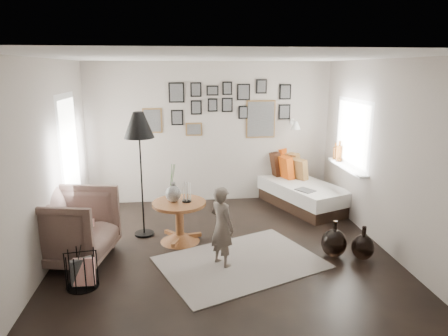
{
  "coord_description": "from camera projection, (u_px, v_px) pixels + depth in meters",
  "views": [
    {
      "loc": [
        -0.56,
        -4.94,
        2.47
      ],
      "look_at": [
        0.05,
        0.5,
        1.1
      ],
      "focal_mm": 32.0,
      "sensor_mm": 36.0,
      "label": 1
    }
  ],
  "objects": [
    {
      "name": "ground",
      "position": [
        224.0,
        255.0,
        5.43
      ],
      "size": [
        4.8,
        4.8,
        0.0
      ],
      "primitive_type": "plane",
      "color": "black",
      "rests_on": "ground"
    },
    {
      "name": "wall_back",
      "position": [
        210.0,
        133.0,
        7.42
      ],
      "size": [
        4.5,
        0.0,
        4.5
      ],
      "primitive_type": "plane",
      "rotation": [
        1.57,
        0.0,
        0.0
      ],
      "color": "#A89D93",
      "rests_on": "ground"
    },
    {
      "name": "wall_front",
      "position": [
        263.0,
        240.0,
        2.8
      ],
      "size": [
        4.5,
        0.0,
        4.5
      ],
      "primitive_type": "plane",
      "rotation": [
        -1.57,
        0.0,
        0.0
      ],
      "color": "#A89D93",
      "rests_on": "ground"
    },
    {
      "name": "wall_left",
      "position": [
        42.0,
        167.0,
        4.87
      ],
      "size": [
        0.0,
        4.8,
        4.8
      ],
      "primitive_type": "plane",
      "rotation": [
        1.57,
        0.0,
        1.57
      ],
      "color": "#A89D93",
      "rests_on": "ground"
    },
    {
      "name": "wall_right",
      "position": [
        391.0,
        158.0,
        5.35
      ],
      "size": [
        0.0,
        4.8,
        4.8
      ],
      "primitive_type": "plane",
      "rotation": [
        1.57,
        0.0,
        -1.57
      ],
      "color": "#A89D93",
      "rests_on": "ground"
    },
    {
      "name": "ceiling",
      "position": [
        224.0,
        57.0,
        4.8
      ],
      "size": [
        4.8,
        4.8,
        0.0
      ],
      "primitive_type": "plane",
      "rotation": [
        3.14,
        0.0,
        0.0
      ],
      "color": "white",
      "rests_on": "wall_back"
    },
    {
      "name": "door_left",
      "position": [
        70.0,
        164.0,
        6.09
      ],
      "size": [
        0.0,
        2.14,
        2.14
      ],
      "color": "white",
      "rests_on": "wall_left"
    },
    {
      "name": "window_right",
      "position": [
        344.0,
        162.0,
        6.73
      ],
      "size": [
        0.15,
        1.32,
        1.3
      ],
      "color": "white",
      "rests_on": "wall_right"
    },
    {
      "name": "gallery_wall",
      "position": [
        225.0,
        109.0,
        7.33
      ],
      "size": [
        2.74,
        0.03,
        1.08
      ],
      "color": "brown",
      "rests_on": "wall_back"
    },
    {
      "name": "wall_sconce",
      "position": [
        295.0,
        125.0,
        7.3
      ],
      "size": [
        0.18,
        0.36,
        0.16
      ],
      "color": "white",
      "rests_on": "wall_back"
    },
    {
      "name": "rug",
      "position": [
        241.0,
        262.0,
        5.22
      ],
      "size": [
        2.39,
        2.07,
        0.01
      ],
      "primitive_type": "cube",
      "rotation": [
        0.0,
        0.0,
        0.39
      ],
      "color": "beige",
      "rests_on": "ground"
    },
    {
      "name": "pedestal_table",
      "position": [
        180.0,
        223.0,
        5.81
      ],
      "size": [
        0.77,
        0.77,
        0.61
      ],
      "rotation": [
        0.0,
        0.0,
        -0.05
      ],
      "color": "brown",
      "rests_on": "ground"
    },
    {
      "name": "vase",
      "position": [
        173.0,
        190.0,
        5.7
      ],
      "size": [
        0.22,
        0.22,
        0.55
      ],
      "color": "black",
      "rests_on": "pedestal_table"
    },
    {
      "name": "candles",
      "position": [
        186.0,
        192.0,
        5.7
      ],
      "size": [
        0.13,
        0.13,
        0.29
      ],
      "color": "black",
      "rests_on": "pedestal_table"
    },
    {
      "name": "daybed",
      "position": [
        297.0,
        188.0,
        7.44
      ],
      "size": [
        1.54,
        2.16,
        0.98
      ],
      "rotation": [
        0.0,
        0.0,
        0.38
      ],
      "color": "black",
      "rests_on": "ground"
    },
    {
      "name": "magazine_on_daybed",
      "position": [
        305.0,
        190.0,
        6.77
      ],
      "size": [
        0.35,
        0.37,
        0.02
      ],
      "primitive_type": "cube",
      "rotation": [
        0.0,
        0.0,
        0.56
      ],
      "color": "black",
      "rests_on": "daybed"
    },
    {
      "name": "armchair",
      "position": [
        71.0,
        227.0,
        5.19
      ],
      "size": [
        1.2,
        1.17,
        0.94
      ],
      "primitive_type": "imported",
      "rotation": [
        0.0,
        0.0,
        1.38
      ],
      "color": "brown",
      "rests_on": "ground"
    },
    {
      "name": "armchair_cushion",
      "position": [
        72.0,
        225.0,
        5.23
      ],
      "size": [
        0.51,
        0.52,
        0.19
      ],
      "primitive_type": "cube",
      "rotation": [
        -0.21,
        0.0,
        -0.22
      ],
      "color": "white",
      "rests_on": "armchair"
    },
    {
      "name": "floor_lamp",
      "position": [
        139.0,
        130.0,
        5.72
      ],
      "size": [
        0.44,
        0.44,
        1.87
      ],
      "rotation": [
        0.0,
        0.0,
        0.05
      ],
      "color": "black",
      "rests_on": "ground"
    },
    {
      "name": "magazine_basket",
      "position": [
        82.0,
        270.0,
        4.6
      ],
      "size": [
        0.4,
        0.4,
        0.44
      ],
      "rotation": [
        0.0,
        0.0,
        0.15
      ],
      "color": "black",
      "rests_on": "ground"
    },
    {
      "name": "demijohn_large",
      "position": [
        334.0,
        243.0,
        5.35
      ],
      "size": [
        0.34,
        0.34,
        0.51
      ],
      "color": "black",
      "rests_on": "ground"
    },
    {
      "name": "demijohn_small",
      "position": [
        363.0,
        247.0,
        5.28
      ],
      "size": [
        0.3,
        0.3,
        0.46
      ],
      "color": "black",
      "rests_on": "ground"
    },
    {
      "name": "child",
      "position": [
        222.0,
        227.0,
        5.04
      ],
      "size": [
        0.43,
        0.46,
        1.05
      ],
      "primitive_type": "imported",
      "rotation": [
        0.0,
        0.0,
        2.2
      ],
      "color": "#60554C",
      "rests_on": "ground"
    }
  ]
}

